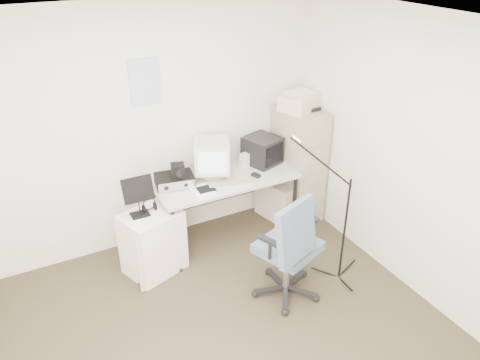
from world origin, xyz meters
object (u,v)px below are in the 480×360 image
filing_cabinet (298,164)px  office_chair (288,245)px  desk (225,207)px  side_cart (153,242)px

filing_cabinet → office_chair: size_ratio=1.19×
desk → side_cart: bearing=-166.7°
filing_cabinet → desk: filing_cabinet is taller
office_chair → side_cart: office_chair is taller
office_chair → side_cart: bearing=116.6°
filing_cabinet → desk: (-0.95, -0.03, -0.29)m
desk → office_chair: bearing=-86.0°
filing_cabinet → side_cart: size_ratio=2.00×
filing_cabinet → side_cart: bearing=-172.6°
desk → side_cart: 0.91m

